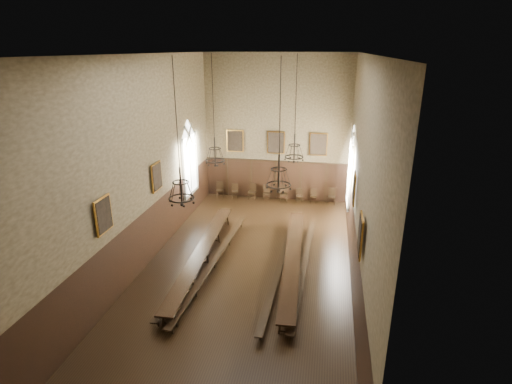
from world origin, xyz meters
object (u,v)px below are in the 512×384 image
(chair_2, at_px, (252,194))
(chandelier_back_left, at_px, (215,154))
(chandelier_back_right, at_px, (294,151))
(chandelier_front_left, at_px, (181,190))
(table_right, at_px, (293,262))
(chair_7, at_px, (332,199))
(bench_right_outer, at_px, (304,267))
(chair_5, at_px, (299,198))
(bench_right_inner, at_px, (280,269))
(chair_4, at_px, (283,197))
(table_left, at_px, (203,257))
(chair_6, at_px, (313,199))
(chandelier_front_right, at_px, (279,177))
(bench_left_inner, at_px, (215,262))
(chair_3, at_px, (266,195))
(chair_0, at_px, (220,193))
(bench_left_outer, at_px, (193,259))
(chair_1, at_px, (235,194))

(chair_2, relative_size, chandelier_back_left, 0.20)
(chandelier_back_right, xyz_separation_m, chandelier_front_left, (-3.61, -4.84, -0.45))
(chair_2, relative_size, chandelier_back_right, 0.22)
(table_right, xyz_separation_m, chair_7, (1.62, 8.34, -0.06))
(bench_right_outer, xyz_separation_m, chair_5, (-0.92, 8.51, -0.01))
(bench_right_inner, xyz_separation_m, chair_4, (-0.88, 8.75, 0.05))
(table_left, relative_size, chair_6, 10.96)
(chandelier_front_right, bearing_deg, bench_left_inner, 142.08)
(bench_left_inner, distance_m, chair_3, 8.88)
(chair_2, bearing_deg, bench_right_outer, -61.49)
(bench_right_inner, distance_m, chair_2, 9.27)
(chair_4, relative_size, chandelier_back_left, 0.21)
(chair_0, height_order, chair_7, chair_0)
(chair_2, xyz_separation_m, chair_5, (3.04, 0.07, -0.05))
(bench_right_outer, distance_m, chair_3, 9.04)
(chair_0, xyz_separation_m, chair_2, (2.12, 0.04, 0.00))
(bench_left_inner, bearing_deg, bench_left_outer, 172.82)
(table_right, relative_size, bench_right_inner, 1.05)
(bench_right_outer, xyz_separation_m, chair_0, (-6.08, 8.40, 0.04))
(table_left, xyz_separation_m, chair_5, (3.63, 8.59, -0.12))
(bench_left_inner, relative_size, chair_7, 9.57)
(chair_1, distance_m, chandelier_front_right, 12.95)
(chair_6, bearing_deg, chair_0, 176.99)
(chair_7, distance_m, chandelier_back_right, 7.83)
(bench_left_outer, xyz_separation_m, chair_2, (1.03, 8.62, 0.04))
(chair_4, bearing_deg, bench_left_outer, -122.95)
(chair_1, xyz_separation_m, chair_7, (6.20, 0.03, 0.03))
(bench_right_inner, bearing_deg, bench_left_inner, 179.31)
(bench_left_outer, height_order, chair_0, chair_0)
(chair_3, bearing_deg, chair_1, 173.58)
(chair_3, distance_m, chair_6, 3.02)
(bench_left_inner, relative_size, bench_right_inner, 1.06)
(chair_1, relative_size, chandelier_back_right, 0.20)
(bench_left_inner, distance_m, chair_4, 8.94)
(chair_0, relative_size, chandelier_front_right, 0.24)
(bench_right_outer, distance_m, chair_0, 10.37)
(chair_7, relative_size, chandelier_front_left, 0.20)
(table_right, height_order, chair_1, chair_1)
(bench_right_inner, bearing_deg, table_left, 175.70)
(bench_right_outer, bearing_deg, chandelier_front_right, -107.43)
(chair_6, bearing_deg, chair_2, 176.83)
(chair_1, bearing_deg, chair_6, -13.05)
(chair_3, xyz_separation_m, chair_4, (1.13, -0.12, 0.03))
(chandelier_back_right, bearing_deg, chair_2, 117.57)
(chair_6, bearing_deg, chandelier_back_left, -131.80)
(bench_left_inner, distance_m, chair_6, 9.63)
(chair_3, height_order, chandelier_front_left, chandelier_front_left)
(table_right, distance_m, chandelier_front_left, 6.16)
(chandelier_back_right, bearing_deg, chandelier_back_left, 177.20)
(bench_right_inner, bearing_deg, chair_4, 95.77)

